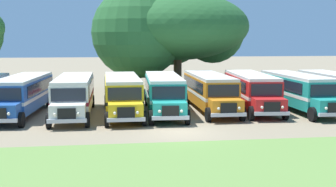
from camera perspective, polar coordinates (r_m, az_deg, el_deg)
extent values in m
plane|color=#84755B|center=(25.94, 1.80, -5.18)|extent=(220.00, 220.00, 0.00)
cube|color=olive|center=(19.18, 5.38, -9.70)|extent=(80.00, 9.36, 0.01)
cylinder|color=black|center=(36.59, -21.08, -1.21)|extent=(0.38, 1.02, 1.00)
cube|color=#23519E|center=(33.81, -18.77, 0.02)|extent=(3.14, 9.35, 2.10)
cube|color=silver|center=(33.83, -18.76, -0.26)|extent=(3.17, 9.38, 0.24)
cube|color=black|center=(33.73, -16.59, 0.95)|extent=(0.60, 7.98, 0.80)
cube|color=black|center=(34.39, -20.72, 0.89)|extent=(0.60, 7.98, 0.80)
cube|color=beige|center=(33.69, -18.85, 1.98)|extent=(3.05, 9.25, 0.22)
cube|color=#23519E|center=(28.85, -21.44, -2.34)|extent=(2.29, 1.55, 1.05)
cube|color=black|center=(29.34, -21.14, -0.15)|extent=(2.20, 0.21, 0.84)
cube|color=silver|center=(38.27, -16.99, 0.74)|extent=(0.90, 0.12, 1.30)
sphere|color=#EAE5C6|center=(27.89, -20.56, -2.56)|extent=(0.20, 0.20, 0.20)
cylinder|color=black|center=(28.69, -19.04, -3.35)|extent=(0.35, 1.02, 1.00)
cylinder|color=black|center=(36.55, -15.68, -1.00)|extent=(0.35, 1.02, 1.00)
cylinder|color=black|center=(37.13, -19.30, -1.02)|extent=(0.35, 1.02, 1.00)
cube|color=silver|center=(32.67, -12.42, 0.00)|extent=(2.50, 9.20, 2.10)
cube|color=maroon|center=(32.69, -12.41, -0.29)|extent=(2.53, 9.22, 0.24)
cube|color=black|center=(32.83, -10.19, 0.97)|extent=(0.04, 8.00, 0.80)
cube|color=black|center=(33.04, -14.59, 0.89)|extent=(0.04, 8.00, 0.80)
cube|color=beige|center=(32.55, -12.47, 2.02)|extent=(2.42, 9.10, 0.22)
cube|color=silver|center=(27.52, -13.26, -2.47)|extent=(2.20, 1.40, 1.05)
cube|color=black|center=(26.79, -13.41, -2.69)|extent=(1.10, 0.10, 0.70)
cube|color=#B7B7BC|center=(26.83, -13.39, -3.61)|extent=(2.40, 0.20, 0.24)
cube|color=black|center=(28.03, -13.20, -0.18)|extent=(2.20, 0.06, 0.84)
cube|color=maroon|center=(37.26, -11.85, 0.73)|extent=(0.90, 0.06, 1.30)
sphere|color=#EAE5C6|center=(26.68, -11.93, -2.69)|extent=(0.20, 0.20, 0.20)
sphere|color=#EAE5C6|center=(26.82, -14.91, -2.72)|extent=(0.20, 0.20, 0.20)
cylinder|color=black|center=(27.62, -10.73, -3.48)|extent=(0.28, 1.00, 1.00)
cylinder|color=black|center=(27.85, -15.67, -3.53)|extent=(0.28, 1.00, 1.00)
cylinder|color=black|center=(35.70, -10.07, -1.04)|extent=(0.28, 1.00, 1.00)
cylinder|color=black|center=(35.88, -13.90, -1.10)|extent=(0.28, 1.00, 1.00)
cube|color=yellow|center=(32.51, -6.18, 0.09)|extent=(2.61, 9.23, 2.10)
cube|color=black|center=(32.53, -6.17, -0.20)|extent=(2.64, 9.25, 0.24)
cube|color=black|center=(32.82, -3.99, 1.06)|extent=(0.14, 8.00, 0.80)
cube|color=black|center=(32.73, -8.43, 0.98)|extent=(0.14, 8.00, 0.80)
cube|color=beige|center=(32.39, -6.21, 2.13)|extent=(2.53, 9.13, 0.22)
cube|color=yellow|center=(27.35, -5.71, -2.37)|extent=(2.22, 1.43, 1.05)
cube|color=black|center=(26.62, -5.64, -2.59)|extent=(1.10, 0.11, 0.70)
cube|color=#B7B7BC|center=(26.65, -5.62, -3.51)|extent=(2.40, 0.23, 0.24)
cube|color=black|center=(27.86, -5.81, -0.07)|extent=(2.20, 0.09, 0.84)
cube|color=black|center=(37.11, -6.46, 0.81)|extent=(0.90, 0.07, 1.30)
sphere|color=#EAE5C6|center=(26.61, -4.12, -2.57)|extent=(0.20, 0.20, 0.20)
sphere|color=#EAE5C6|center=(26.54, -7.14, -2.63)|extent=(0.20, 0.20, 0.20)
cylinder|color=black|center=(27.62, -3.22, -3.36)|extent=(0.29, 1.00, 1.00)
cylinder|color=black|center=(27.51, -8.21, -3.47)|extent=(0.29, 1.00, 1.00)
cylinder|color=black|center=(35.69, -4.42, -0.95)|extent=(0.29, 1.00, 1.00)
cylinder|color=black|center=(35.60, -8.28, -1.02)|extent=(0.29, 1.00, 1.00)
cube|color=teal|center=(32.96, -0.62, 0.23)|extent=(2.95, 9.31, 2.10)
cube|color=white|center=(32.98, -0.62, -0.06)|extent=(2.99, 9.33, 0.24)
cube|color=black|center=(33.31, 1.52, 1.17)|extent=(0.44, 7.99, 0.80)
cube|color=black|center=(33.13, -2.85, 1.13)|extent=(0.44, 7.99, 0.80)
cube|color=silver|center=(32.83, -0.62, 2.24)|extent=(2.87, 9.21, 0.22)
cube|color=teal|center=(27.80, 0.20, -2.18)|extent=(2.27, 1.51, 1.05)
cube|color=black|center=(27.07, 0.34, -2.38)|extent=(1.10, 0.15, 0.70)
cube|color=#B7B7BC|center=(27.11, 0.35, -3.29)|extent=(2.41, 0.32, 0.24)
cube|color=black|center=(28.32, 0.08, 0.09)|extent=(2.20, 0.17, 0.84)
cube|color=white|center=(37.55, -1.15, 0.93)|extent=(0.90, 0.10, 1.30)
sphere|color=#EAE5C6|center=(27.10, 1.82, -2.38)|extent=(0.20, 0.20, 0.20)
sphere|color=#EAE5C6|center=(26.97, -1.13, -2.42)|extent=(0.20, 0.20, 0.20)
cylinder|color=black|center=(28.12, 2.62, -3.16)|extent=(0.33, 1.01, 1.00)
cylinder|color=black|center=(27.91, -2.28, -3.24)|extent=(0.33, 1.01, 1.00)
cylinder|color=black|center=(36.16, 0.92, -0.82)|extent=(0.33, 1.01, 1.00)
cylinder|color=black|center=(36.00, -2.88, -0.86)|extent=(0.33, 1.01, 1.00)
cube|color=orange|center=(34.22, 5.48, 0.46)|extent=(2.59, 9.22, 2.10)
cube|color=white|center=(34.24, 5.48, 0.18)|extent=(2.62, 9.24, 0.24)
cube|color=black|center=(34.75, 7.43, 1.37)|extent=(0.11, 8.00, 0.80)
cube|color=black|center=(34.20, 3.30, 1.32)|extent=(0.11, 8.00, 0.80)
cube|color=beige|center=(34.10, 5.50, 2.40)|extent=(2.51, 9.12, 0.22)
cube|color=orange|center=(29.19, 7.75, -1.79)|extent=(2.21, 1.42, 1.05)
cube|color=black|center=(28.48, 8.13, -1.97)|extent=(1.10, 0.11, 0.70)
cube|color=#B7B7BC|center=(28.52, 8.14, -2.84)|extent=(2.40, 0.22, 0.24)
cube|color=black|center=(29.69, 7.45, 0.36)|extent=(2.20, 0.08, 0.84)
cube|color=white|center=(38.72, 3.98, 1.11)|extent=(0.90, 0.07, 1.30)
sphere|color=#EAE5C6|center=(28.63, 9.51, -1.95)|extent=(0.20, 0.20, 0.20)
sphere|color=#EAE5C6|center=(28.26, 6.79, -2.02)|extent=(0.20, 0.20, 0.20)
cylinder|color=black|center=(29.70, 9.92, -2.70)|extent=(0.29, 1.00, 1.00)
cylinder|color=black|center=(29.09, 5.39, -2.84)|extent=(0.29, 1.00, 1.00)
cylinder|color=black|center=(37.52, 6.24, -0.57)|extent=(0.29, 1.00, 1.00)
cylinder|color=black|center=(37.04, 2.63, -0.63)|extent=(0.29, 1.00, 1.00)
cube|color=red|center=(35.19, 10.95, 0.55)|extent=(3.23, 9.37, 2.10)
cube|color=white|center=(35.21, 10.95, 0.28)|extent=(3.27, 9.39, 0.24)
cube|color=black|center=(35.75, 12.83, 1.41)|extent=(0.69, 7.98, 0.80)
cube|color=black|center=(35.14, 8.84, 1.41)|extent=(0.69, 7.98, 0.80)
cube|color=silver|center=(35.08, 11.00, 2.43)|extent=(3.15, 9.27, 0.22)
cube|color=red|center=(30.19, 13.36, -1.62)|extent=(2.31, 1.57, 1.05)
cube|color=black|center=(29.49, 13.77, -1.79)|extent=(1.10, 0.19, 0.70)
cube|color=#B7B7BC|center=(29.52, 13.77, -2.63)|extent=(2.41, 0.39, 0.24)
cube|color=black|center=(30.69, 13.06, 0.46)|extent=(2.20, 0.24, 0.84)
cube|color=white|center=(39.67, 9.33, 1.18)|extent=(0.90, 0.13, 1.30)
sphere|color=#EAE5C6|center=(29.65, 15.09, -1.79)|extent=(0.20, 0.20, 0.20)
sphere|color=#EAE5C6|center=(29.25, 12.48, -1.83)|extent=(0.20, 0.20, 0.20)
cylinder|color=black|center=(30.73, 15.43, -2.53)|extent=(0.36, 1.02, 1.00)
cylinder|color=black|center=(30.06, 11.08, -2.61)|extent=(0.36, 1.02, 1.00)
cylinder|color=black|center=(38.50, 11.57, -0.47)|extent=(0.36, 1.02, 1.00)
cylinder|color=black|center=(37.96, 8.06, -0.50)|extent=(0.36, 1.02, 1.00)
cube|color=teal|center=(35.70, 16.71, 0.47)|extent=(2.65, 9.24, 2.10)
cube|color=white|center=(35.72, 16.70, 0.20)|extent=(2.68, 9.26, 0.24)
cube|color=black|center=(36.48, 18.34, 1.33)|extent=(0.17, 8.00, 0.80)
cube|color=black|center=(35.40, 14.67, 1.30)|extent=(0.17, 8.00, 0.80)
cube|color=beige|center=(35.59, 16.78, 2.32)|extent=(2.57, 9.14, 0.22)
cube|color=teal|center=(31.11, 20.85, -1.64)|extent=(2.22, 1.44, 1.05)
cube|color=black|center=(30.48, 21.53, -1.81)|extent=(1.10, 0.12, 0.70)
cube|color=#B7B7BC|center=(30.51, 21.53, -2.62)|extent=(2.40, 0.24, 0.24)
cube|color=black|center=(31.56, 20.33, 0.38)|extent=(2.20, 0.10, 0.84)
cube|color=white|center=(39.91, 13.87, 1.10)|extent=(0.90, 0.07, 1.30)
sphere|color=#EAE5C6|center=(30.09, 20.43, -1.87)|extent=(0.20, 0.20, 0.20)
cylinder|color=black|center=(30.71, 18.76, -2.66)|extent=(0.30, 1.00, 1.00)
cylinder|color=black|center=(39.03, 16.36, -0.51)|extent=(0.30, 1.00, 1.00)
cylinder|color=black|center=(38.08, 13.09, -0.60)|extent=(0.30, 1.00, 1.00)
cube|color=silver|center=(37.34, 21.51, 0.55)|extent=(2.55, 9.21, 2.10)
cube|color=red|center=(37.36, 21.50, 0.30)|extent=(2.58, 9.23, 0.24)
cube|color=black|center=(36.96, 19.60, 1.35)|extent=(0.08, 8.00, 0.80)
cube|color=beige|center=(37.23, 21.60, 2.33)|extent=(2.47, 9.11, 0.22)
cube|color=red|center=(41.43, 18.43, 1.16)|extent=(0.90, 0.06, 1.30)
cylinder|color=black|center=(40.65, 20.89, -0.40)|extent=(0.29, 1.00, 1.00)
cylinder|color=black|center=(39.57, 17.83, -0.47)|extent=(0.29, 1.00, 1.00)
cylinder|color=brown|center=(45.22, 1.30, 2.91)|extent=(0.85, 0.85, 4.29)
ellipsoid|color=#235628|center=(45.11, 1.31, 8.98)|extent=(14.91, 13.46, 7.05)
sphere|color=#235628|center=(47.68, 6.03, 8.18)|extent=(6.85, 6.85, 6.85)
sphere|color=#235628|center=(43.30, -4.07, 8.15)|extent=(9.26, 9.26, 9.26)
sphere|color=#235628|center=(49.66, 0.46, 8.05)|extent=(7.31, 7.31, 7.31)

